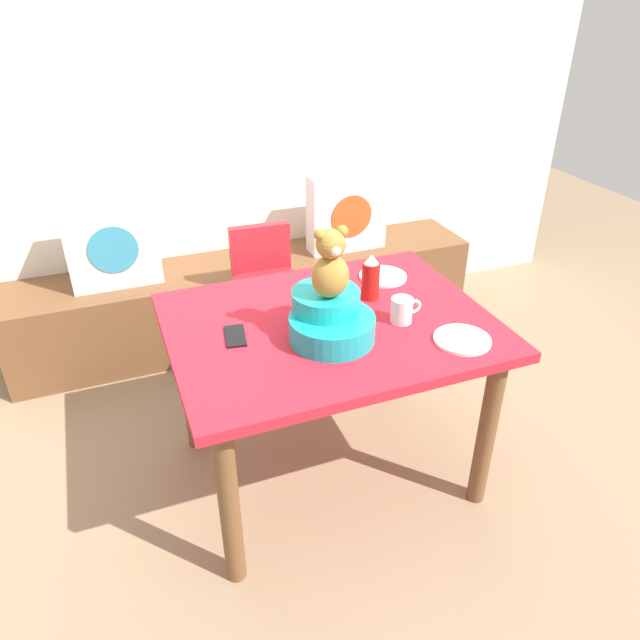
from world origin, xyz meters
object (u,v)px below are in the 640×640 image
Objects in this scene: ketchup_bottle at (371,278)px; cell_phone at (235,336)px; infant_seat_teal at (330,319)px; teddy_bear at (331,265)px; dinner_plate_near at (462,340)px; dining_table at (330,346)px; highchair at (268,286)px; pillow_floral_left at (112,244)px; coffee_mug at (402,310)px; dinner_plate_far at (383,276)px; book_stack at (257,255)px; pillow_floral_right at (347,212)px.

ketchup_bottle is 1.28× the size of cell_phone.
infant_seat_teal is at bearing -140.67° from ketchup_bottle.
teddy_bear is 1.25× the size of dinner_plate_near.
cell_phone reaches higher than dining_table.
highchair is at bearing 110.36° from dinner_plate_near.
infant_seat_teal is at bearing -91.61° from highchair.
cell_phone is at bearing -114.19° from highchair.
dining_table is 0.49m from dinner_plate_near.
pillow_floral_left is 1.33× the size of infant_seat_teal.
coffee_mug is 0.60× the size of dinner_plate_far.
dinner_plate_far reaches higher than cell_phone.
pillow_floral_left is 1.41m from ketchup_bottle.
book_stack is 1.55m from dinner_plate_near.
dining_table is 0.37m from cell_phone.
book_stack is 1.03m from dinner_plate_far.
dining_table is 5.88× the size of dinner_plate_far.
pillow_floral_right is (1.27, 0.00, 0.00)m from pillow_floral_left.
ketchup_bottle is 0.21m from dinner_plate_far.
dining_table is 0.78m from highchair.
cell_phone is at bearing 159.41° from infant_seat_teal.
pillow_floral_left is 1.48m from teddy_bear.
dining_table is 0.21m from infant_seat_teal.
infant_seat_teal is 0.29m from coffee_mug.
dinner_plate_far is at bearing -72.96° from book_stack.
ketchup_bottle is 0.92× the size of dinner_plate_near.
book_stack is at bearing 81.27° from highchair.
coffee_mug is 0.61m from cell_phone.
dining_table is 1.49× the size of highchair.
highchair is 0.76m from ketchup_bottle.
coffee_mug is (0.29, 0.00, -0.02)m from infant_seat_teal.
pillow_floral_right is 3.67× the size of coffee_mug.
pillow_floral_right is 1.76× the size of teddy_bear.
coffee_mug is (0.29, 0.00, -0.23)m from teddy_bear.
book_stack is at bearing 85.99° from teddy_bear.
ketchup_bottle is at bearing 39.41° from teddy_bear.
book_stack is 0.44m from highchair.
highchair is 1.00m from teddy_bear.
pillow_floral_left reaches higher than book_stack.
dinner_plate_far reaches higher than book_stack.
dinner_plate_far is (-0.04, 0.55, 0.00)m from dinner_plate_near.
book_stack is 1.08× the size of ketchup_bottle.
dinner_plate_near is at bearing -86.32° from dinner_plate_far.
infant_seat_teal is 0.33m from ketchup_bottle.
highchair is 3.95× the size of dinner_plate_far.
pillow_floral_left is 2.20× the size of dinner_plate_near.
highchair is at bearing 91.14° from dining_table.
dinner_plate_near is at bearing 166.06° from cell_phone.
coffee_mug reaches higher than book_stack.
pillow_floral_right is 2.20× the size of book_stack.
coffee_mug is (-0.34, -1.28, 0.11)m from pillow_floral_right.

